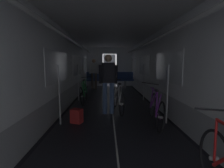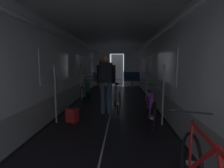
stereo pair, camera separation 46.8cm
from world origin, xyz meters
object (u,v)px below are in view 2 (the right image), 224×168
object	(u,v)px
bicycle_purple	(151,109)
person_standing_near_bench	(100,72)
person_cyclist_aisle	(106,78)
bench_seat_far_left	(101,78)
bicycle_green	(86,92)
bench_seat_far_right	(132,78)
backpack_on_floor	(72,115)
bicycle_silver_in_aisle	(117,99)

from	to	relation	value
bicycle_purple	person_standing_near_bench	world-z (taller)	person_standing_near_bench
bicycle_purple	person_cyclist_aisle	xyz separation A→B (m)	(-1.11, 0.88, 0.63)
bench_seat_far_left	bicycle_purple	bearing A→B (deg)	-72.61
person_standing_near_bench	bicycle_green	bearing A→B (deg)	-91.91
bicycle_purple	bench_seat_far_right	bearing A→B (deg)	90.86
bicycle_green	person_standing_near_bench	world-z (taller)	person_standing_near_bench
person_cyclist_aisle	bench_seat_far_right	bearing A→B (deg)	78.80
person_standing_near_bench	backpack_on_floor	bearing A→B (deg)	-90.00
bicycle_silver_in_aisle	bench_seat_far_right	bearing A→B (deg)	81.56
bicycle_green	person_cyclist_aisle	bearing A→B (deg)	-57.42
person_cyclist_aisle	backpack_on_floor	size ratio (longest dim) A/B	4.96
bench_seat_far_right	person_standing_near_bench	bearing A→B (deg)	-168.17
bicycle_purple	bicycle_green	distance (m)	3.03
bench_seat_far_right	bicycle_green	bearing A→B (deg)	-116.90
bench_seat_far_right	bicycle_silver_in_aisle	xyz separation A→B (m)	(-0.73, -4.89, -0.18)
person_standing_near_bench	bicycle_silver_in_aisle	bearing A→B (deg)	-76.64
bicycle_silver_in_aisle	backpack_on_floor	distance (m)	1.48
person_standing_near_bench	backpack_on_floor	xyz separation A→B (m)	(0.00, -5.51, -0.81)
person_cyclist_aisle	backpack_on_floor	world-z (taller)	person_cyclist_aisle
person_cyclist_aisle	backpack_on_floor	xyz separation A→B (m)	(-0.78, -0.73, -0.85)
bench_seat_far_right	bicycle_silver_in_aisle	world-z (taller)	bench_seat_far_right
person_cyclist_aisle	person_standing_near_bench	xyz separation A→B (m)	(-0.78, 4.78, -0.04)
bench_seat_far_left	person_standing_near_bench	xyz separation A→B (m)	(0.00, -0.38, 0.41)
backpack_on_floor	bicycle_silver_in_aisle	bearing A→B (deg)	42.84
person_cyclist_aisle	person_standing_near_bench	distance (m)	4.84
bicycle_green	person_standing_near_bench	xyz separation A→B (m)	(0.11, 3.39, 0.59)
person_cyclist_aisle	person_standing_near_bench	world-z (taller)	same
bicycle_purple	backpack_on_floor	size ratio (longest dim) A/B	4.98
bench_seat_far_left	person_cyclist_aisle	world-z (taller)	person_cyclist_aisle
bench_seat_far_right	bicycle_green	distance (m)	4.23
bicycle_silver_in_aisle	backpack_on_floor	world-z (taller)	bicycle_silver_in_aisle
bench_seat_far_right	person_standing_near_bench	distance (m)	1.88
person_cyclist_aisle	person_standing_near_bench	bearing A→B (deg)	99.23
bicycle_purple	bicycle_silver_in_aisle	world-z (taller)	bicycle_purple
bicycle_purple	bench_seat_far_left	bearing A→B (deg)	107.39
bicycle_purple	bicycle_silver_in_aisle	distance (m)	1.41
bicycle_green	person_standing_near_bench	distance (m)	3.44
bench_seat_far_left	bicycle_purple	distance (m)	6.33
bicycle_green	person_standing_near_bench	size ratio (longest dim) A/B	1.00
bicycle_purple	person_standing_near_bench	xyz separation A→B (m)	(-1.89, 5.66, 0.59)
bench_seat_far_right	bicycle_green	world-z (taller)	same
bicycle_silver_in_aisle	backpack_on_floor	size ratio (longest dim) A/B	4.96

